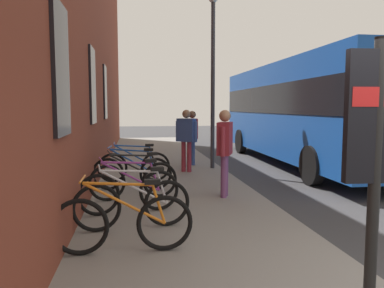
{
  "coord_description": "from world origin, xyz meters",
  "views": [
    {
      "loc": [
        -2.81,
        2.6,
        1.95
      ],
      "look_at": [
        3.27,
        1.68,
        1.35
      ],
      "focal_mm": 35.36,
      "sensor_mm": 36.0,
      "label": 1
    }
  ],
  "objects_px": {
    "bicycle_leaning_wall": "(133,204)",
    "pedestrian_near_bus": "(225,144)",
    "bicycle_under_window": "(135,166)",
    "bicycle_far_end": "(132,173)",
    "bicycle_end_of_row": "(134,180)",
    "bicycle_by_door": "(130,191)",
    "pedestrian_crossing_street": "(186,134)",
    "bicycle_mid_rack": "(124,223)",
    "pedestrian_by_facade": "(192,132)",
    "transit_info_sign": "(377,135)",
    "street_lamp": "(213,66)",
    "city_bus": "(302,108)"
  },
  "relations": [
    {
      "from": "bicycle_under_window",
      "to": "bicycle_far_end",
      "type": "bearing_deg",
      "value": 176.67
    },
    {
      "from": "bicycle_leaning_wall",
      "to": "street_lamp",
      "type": "height_order",
      "value": "street_lamp"
    },
    {
      "from": "street_lamp",
      "to": "city_bus",
      "type": "bearing_deg",
      "value": -72.43
    },
    {
      "from": "bicycle_leaning_wall",
      "to": "pedestrian_crossing_street",
      "type": "xyz_separation_m",
      "value": [
        4.9,
        -1.48,
        0.68
      ]
    },
    {
      "from": "pedestrian_by_facade",
      "to": "pedestrian_crossing_street",
      "type": "distance_m",
      "value": 1.34
    },
    {
      "from": "bicycle_end_of_row",
      "to": "bicycle_under_window",
      "type": "height_order",
      "value": "same"
    },
    {
      "from": "bicycle_mid_rack",
      "to": "bicycle_by_door",
      "type": "distance_m",
      "value": 1.82
    },
    {
      "from": "transit_info_sign",
      "to": "city_bus",
      "type": "xyz_separation_m",
      "value": [
        9.25,
        -3.61,
        0.2
      ]
    },
    {
      "from": "bicycle_mid_rack",
      "to": "pedestrian_by_facade",
      "type": "height_order",
      "value": "pedestrian_by_facade"
    },
    {
      "from": "bicycle_far_end",
      "to": "pedestrian_crossing_street",
      "type": "relative_size",
      "value": 1.0
    },
    {
      "from": "bicycle_leaning_wall",
      "to": "city_bus",
      "type": "height_order",
      "value": "city_bus"
    },
    {
      "from": "bicycle_far_end",
      "to": "bicycle_under_window",
      "type": "bearing_deg",
      "value": -3.33
    },
    {
      "from": "bicycle_leaning_wall",
      "to": "bicycle_end_of_row",
      "type": "distance_m",
      "value": 1.87
    },
    {
      "from": "bicycle_mid_rack",
      "to": "pedestrian_by_facade",
      "type": "bearing_deg",
      "value": -15.38
    },
    {
      "from": "bicycle_leaning_wall",
      "to": "city_bus",
      "type": "distance_m",
      "value": 8.71
    },
    {
      "from": "bicycle_by_door",
      "to": "bicycle_end_of_row",
      "type": "xyz_separation_m",
      "value": [
        0.99,
        -0.08,
        0.0
      ]
    },
    {
      "from": "pedestrian_by_facade",
      "to": "pedestrian_near_bus",
      "type": "xyz_separation_m",
      "value": [
        -4.37,
        0.0,
        0.04
      ]
    },
    {
      "from": "pedestrian_crossing_street",
      "to": "bicycle_leaning_wall",
      "type": "bearing_deg",
      "value": 163.21
    },
    {
      "from": "bicycle_mid_rack",
      "to": "bicycle_under_window",
      "type": "height_order",
      "value": "same"
    },
    {
      "from": "bicycle_mid_rack",
      "to": "bicycle_end_of_row",
      "type": "xyz_separation_m",
      "value": [
        2.81,
        -0.13,
        0.0
      ]
    },
    {
      "from": "bicycle_far_end",
      "to": "pedestrian_crossing_street",
      "type": "xyz_separation_m",
      "value": [
        2.17,
        -1.51,
        0.68
      ]
    },
    {
      "from": "transit_info_sign",
      "to": "bicycle_leaning_wall",
      "type": "bearing_deg",
      "value": 36.32
    },
    {
      "from": "bicycle_leaning_wall",
      "to": "street_lamp",
      "type": "xyz_separation_m",
      "value": [
        5.44,
        -2.34,
        2.65
      ]
    },
    {
      "from": "city_bus",
      "to": "pedestrian_by_facade",
      "type": "bearing_deg",
      "value": 94.55
    },
    {
      "from": "bicycle_under_window",
      "to": "pedestrian_near_bus",
      "type": "distance_m",
      "value": 2.68
    },
    {
      "from": "transit_info_sign",
      "to": "bicycle_by_door",
      "type": "bearing_deg",
      "value": 29.8
    },
    {
      "from": "bicycle_leaning_wall",
      "to": "transit_info_sign",
      "type": "height_order",
      "value": "transit_info_sign"
    },
    {
      "from": "pedestrian_crossing_street",
      "to": "pedestrian_by_facade",
      "type": "bearing_deg",
      "value": -15.87
    },
    {
      "from": "transit_info_sign",
      "to": "pedestrian_near_bus",
      "type": "relative_size",
      "value": 1.35
    },
    {
      "from": "transit_info_sign",
      "to": "pedestrian_crossing_street",
      "type": "bearing_deg",
      "value": 4.12
    },
    {
      "from": "bicycle_far_end",
      "to": "city_bus",
      "type": "bearing_deg",
      "value": -56.45
    },
    {
      "from": "bicycle_leaning_wall",
      "to": "bicycle_under_window",
      "type": "bearing_deg",
      "value": -0.4
    },
    {
      "from": "transit_info_sign",
      "to": "pedestrian_crossing_street",
      "type": "distance_m",
      "value": 7.69
    },
    {
      "from": "bicycle_by_door",
      "to": "bicycle_end_of_row",
      "type": "distance_m",
      "value": 0.99
    },
    {
      "from": "bicycle_end_of_row",
      "to": "bicycle_by_door",
      "type": "bearing_deg",
      "value": 175.65
    },
    {
      "from": "bicycle_by_door",
      "to": "pedestrian_near_bus",
      "type": "distance_m",
      "value": 2.23
    },
    {
      "from": "bicycle_under_window",
      "to": "street_lamp",
      "type": "height_order",
      "value": "street_lamp"
    },
    {
      "from": "pedestrian_crossing_street",
      "to": "street_lamp",
      "type": "bearing_deg",
      "value": -57.74
    },
    {
      "from": "bicycle_end_of_row",
      "to": "street_lamp",
      "type": "height_order",
      "value": "street_lamp"
    },
    {
      "from": "bicycle_leaning_wall",
      "to": "pedestrian_near_bus",
      "type": "height_order",
      "value": "pedestrian_near_bus"
    },
    {
      "from": "bicycle_mid_rack",
      "to": "bicycle_under_window",
      "type": "distance_m",
      "value": 4.6
    },
    {
      "from": "bicycle_end_of_row",
      "to": "pedestrian_by_facade",
      "type": "relative_size",
      "value": 1.03
    },
    {
      "from": "pedestrian_crossing_street",
      "to": "pedestrian_near_bus",
      "type": "distance_m",
      "value": 3.11
    },
    {
      "from": "bicycle_end_of_row",
      "to": "bicycle_far_end",
      "type": "relative_size",
      "value": 0.99
    },
    {
      "from": "bicycle_mid_rack",
      "to": "street_lamp",
      "type": "distance_m",
      "value": 7.34
    },
    {
      "from": "bicycle_under_window",
      "to": "city_bus",
      "type": "height_order",
      "value": "city_bus"
    },
    {
      "from": "bicycle_leaning_wall",
      "to": "street_lamp",
      "type": "distance_m",
      "value": 6.49
    },
    {
      "from": "bicycle_mid_rack",
      "to": "transit_info_sign",
      "type": "bearing_deg",
      "value": -130.33
    },
    {
      "from": "transit_info_sign",
      "to": "bicycle_mid_rack",
      "type": "bearing_deg",
      "value": 49.67
    },
    {
      "from": "pedestrian_by_facade",
      "to": "bicycle_leaning_wall",
      "type": "bearing_deg",
      "value": 163.4
    }
  ]
}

